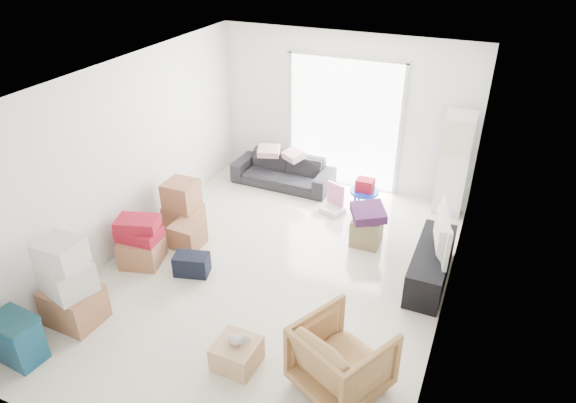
# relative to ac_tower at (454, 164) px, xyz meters

# --- Properties ---
(room_shell) EXTENTS (4.98, 6.48, 3.18)m
(room_shell) POSITION_rel_ac_tower_xyz_m (-1.95, -2.65, 0.48)
(room_shell) COLOR beige
(room_shell) RESTS_ON ground
(sliding_door) EXTENTS (2.10, 0.04, 2.33)m
(sliding_door) POSITION_rel_ac_tower_xyz_m (-1.95, 0.33, 0.37)
(sliding_door) COLOR white
(sliding_door) RESTS_ON room_shell
(ac_tower) EXTENTS (0.45, 0.30, 1.75)m
(ac_tower) POSITION_rel_ac_tower_xyz_m (0.00, 0.00, 0.00)
(ac_tower) COLOR silver
(ac_tower) RESTS_ON room_shell
(tv_console) EXTENTS (0.44, 1.47, 0.49)m
(tv_console) POSITION_rel_ac_tower_xyz_m (0.05, -1.93, -0.63)
(tv_console) COLOR black
(tv_console) RESTS_ON room_shell
(television) EXTENTS (0.76, 1.07, 0.13)m
(television) POSITION_rel_ac_tower_xyz_m (0.05, -1.93, -0.32)
(television) COLOR black
(television) RESTS_ON tv_console
(sofa) EXTENTS (1.82, 0.57, 0.71)m
(sofa) POSITION_rel_ac_tower_xyz_m (-2.89, -0.15, -0.52)
(sofa) COLOR #27272D
(sofa) RESTS_ON room_shell
(pillow_left) EXTENTS (0.41, 0.36, 0.11)m
(pillow_left) POSITION_rel_ac_tower_xyz_m (-3.16, -0.16, -0.11)
(pillow_left) COLOR #DBA0B1
(pillow_left) RESTS_ON sofa
(pillow_right) EXTENTS (0.47, 0.45, 0.13)m
(pillow_right) POSITION_rel_ac_tower_xyz_m (-2.69, -0.15, -0.10)
(pillow_right) COLOR #DBA0B1
(pillow_right) RESTS_ON sofa
(armchair) EXTENTS (1.10, 1.08, 0.87)m
(armchair) POSITION_rel_ac_tower_xyz_m (-0.49, -4.10, -0.44)
(armchair) COLOR tan
(armchair) RESTS_ON room_shell
(storage_bins) EXTENTS (0.54, 0.40, 0.59)m
(storage_bins) POSITION_rel_ac_tower_xyz_m (-3.85, -5.15, -0.58)
(storage_bins) COLOR navy
(storage_bins) RESTS_ON room_shell
(box_stack_a) EXTENTS (0.68, 0.61, 1.15)m
(box_stack_a) POSITION_rel_ac_tower_xyz_m (-3.75, -4.42, -0.36)
(box_stack_a) COLOR #AB704D
(box_stack_a) RESTS_ON room_shell
(box_stack_b) EXTENTS (0.66, 0.66, 0.72)m
(box_stack_b) POSITION_rel_ac_tower_xyz_m (-3.75, -3.12, -0.54)
(box_stack_b) COLOR #AB704D
(box_stack_b) RESTS_ON room_shell
(box_stack_c) EXTENTS (0.54, 0.47, 0.80)m
(box_stack_c) POSITION_rel_ac_tower_xyz_m (-3.72, -2.11, -0.49)
(box_stack_c) COLOR #AB704D
(box_stack_c) RESTS_ON room_shell
(loose_box) EXTENTS (0.45, 0.45, 0.36)m
(loose_box) POSITION_rel_ac_tower_xyz_m (-3.40, -2.51, -0.70)
(loose_box) COLOR #AB704D
(loose_box) RESTS_ON room_shell
(duffel_bag) EXTENTS (0.52, 0.39, 0.30)m
(duffel_bag) POSITION_rel_ac_tower_xyz_m (-2.96, -3.08, -0.73)
(duffel_bag) COLOR black
(duffel_bag) RESTS_ON room_shell
(ottoman) EXTENTS (0.42, 0.42, 0.42)m
(ottoman) POSITION_rel_ac_tower_xyz_m (-0.97, -1.41, -0.67)
(ottoman) COLOR olive
(ottoman) RESTS_ON room_shell
(blanket) EXTENTS (0.62, 0.62, 0.14)m
(blanket) POSITION_rel_ac_tower_xyz_m (-0.97, -1.41, -0.39)
(blanket) COLOR #421C48
(blanket) RESTS_ON ottoman
(kids_table) EXTENTS (0.47, 0.47, 0.61)m
(kids_table) POSITION_rel_ac_tower_xyz_m (-1.27, -0.54, -0.45)
(kids_table) COLOR #1431C6
(kids_table) RESTS_ON room_shell
(toy_walker) EXTENTS (0.44, 0.42, 0.47)m
(toy_walker) POSITION_rel_ac_tower_xyz_m (-1.73, -0.70, -0.74)
(toy_walker) COLOR silver
(toy_walker) RESTS_ON room_shell
(wood_crate) EXTENTS (0.47, 0.47, 0.30)m
(wood_crate) POSITION_rel_ac_tower_xyz_m (-1.62, -4.27, -0.72)
(wood_crate) COLOR #DCA97F
(wood_crate) RESTS_ON room_shell
(plush_bunny) EXTENTS (0.26, 0.15, 0.13)m
(plush_bunny) POSITION_rel_ac_tower_xyz_m (-1.60, -4.27, -0.51)
(plush_bunny) COLOR #B2ADA8
(plush_bunny) RESTS_ON wood_crate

